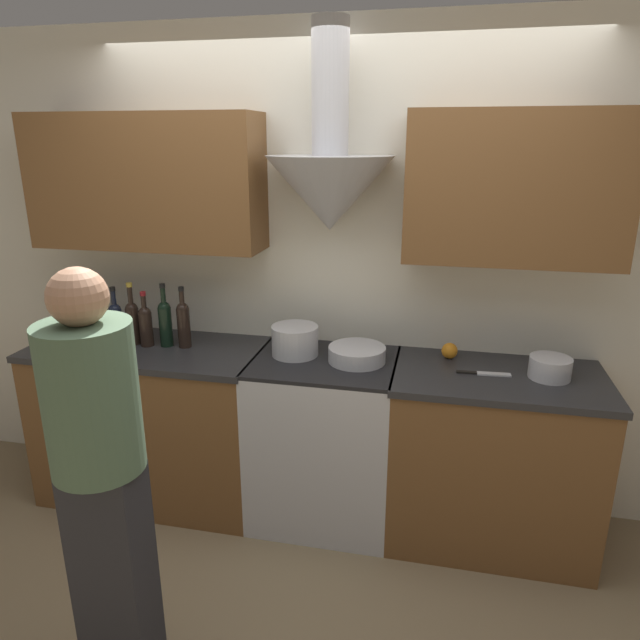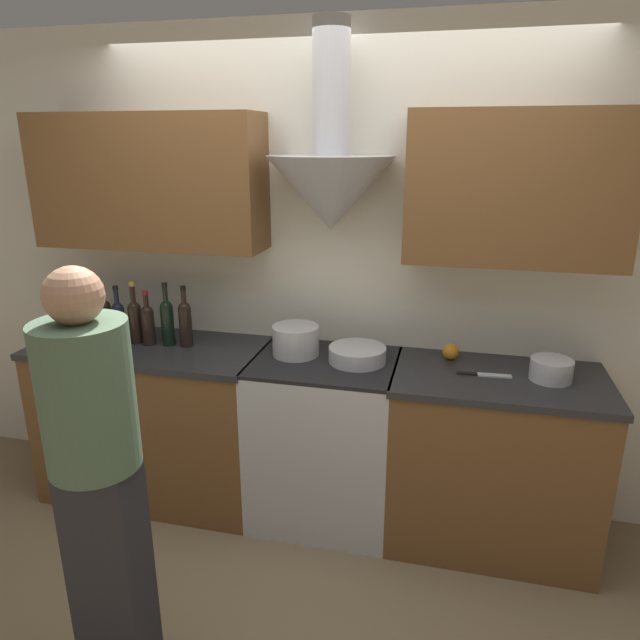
{
  "view_description": "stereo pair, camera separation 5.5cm",
  "coord_description": "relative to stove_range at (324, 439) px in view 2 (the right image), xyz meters",
  "views": [
    {
      "loc": [
        0.57,
        -2.37,
        2.02
      ],
      "look_at": [
        0.0,
        0.22,
        1.17
      ],
      "focal_mm": 32.0,
      "sensor_mm": 36.0,
      "label": 1
    },
    {
      "loc": [
        0.62,
        -2.35,
        2.02
      ],
      "look_at": [
        0.0,
        0.22,
        1.17
      ],
      "focal_mm": 32.0,
      "sensor_mm": 36.0,
      "label": 2
    }
  ],
  "objects": [
    {
      "name": "wine_bottle_1",
      "position": [
        -1.45,
        0.01,
        0.6
      ],
      "size": [
        0.07,
        0.07,
        0.33
      ],
      "color": "black",
      "rests_on": "counter_left"
    },
    {
      "name": "wine_bottle_2",
      "position": [
        -1.36,
        0.02,
        0.59
      ],
      "size": [
        0.07,
        0.07,
        0.32
      ],
      "color": "black",
      "rests_on": "counter_left"
    },
    {
      "name": "orange_fruit",
      "position": [
        0.63,
        0.17,
        0.5
      ],
      "size": [
        0.08,
        0.08,
        0.08
      ],
      "color": "orange",
      "rests_on": "counter_right"
    },
    {
      "name": "wall_back",
      "position": [
        -0.04,
        0.27,
        1.0
      ],
      "size": [
        8.4,
        0.63,
        2.6
      ],
      "color": "silver",
      "rests_on": "ground_plane"
    },
    {
      "name": "ground_plane",
      "position": [
        0.0,
        -0.33,
        -0.47
      ],
      "size": [
        12.0,
        12.0,
        0.0
      ],
      "primitive_type": "plane",
      "color": "#847051"
    },
    {
      "name": "wine_bottle_7",
      "position": [
        -0.9,
        0.03,
        0.6
      ],
      "size": [
        0.07,
        0.07,
        0.35
      ],
      "color": "black",
      "rests_on": "counter_left"
    },
    {
      "name": "wine_bottle_8",
      "position": [
        -0.79,
        0.03,
        0.6
      ],
      "size": [
        0.07,
        0.07,
        0.34
      ],
      "color": "black",
      "rests_on": "counter_left"
    },
    {
      "name": "stove_range",
      "position": [
        0.0,
        0.0,
        0.0
      ],
      "size": [
        0.75,
        0.6,
        0.92
      ],
      "color": "silver",
      "rests_on": "ground_plane"
    },
    {
      "name": "wine_bottle_5",
      "position": [
        -1.09,
        0.02,
        0.6
      ],
      "size": [
        0.07,
        0.07,
        0.35
      ],
      "color": "black",
      "rests_on": "counter_left"
    },
    {
      "name": "person_foreground_left",
      "position": [
        -0.53,
        -1.19,
        0.45
      ],
      "size": [
        0.31,
        0.31,
        1.65
      ],
      "color": "#28282D",
      "rests_on": "ground_plane"
    },
    {
      "name": "mixing_bowl",
      "position": [
        0.17,
        0.02,
        0.5
      ],
      "size": [
        0.29,
        0.29,
        0.08
      ],
      "color": "silver",
      "rests_on": "stove_range"
    },
    {
      "name": "wine_bottle_0",
      "position": [
        -1.55,
        0.02,
        0.6
      ],
      "size": [
        0.08,
        0.08,
        0.34
      ],
      "color": "black",
      "rests_on": "counter_left"
    },
    {
      "name": "wine_bottle_6",
      "position": [
        -1.0,
        0.01,
        0.58
      ],
      "size": [
        0.07,
        0.07,
        0.31
      ],
      "color": "black",
      "rests_on": "counter_left"
    },
    {
      "name": "stock_pot",
      "position": [
        -0.17,
        0.05,
        0.54
      ],
      "size": [
        0.25,
        0.25,
        0.16
      ],
      "color": "silver",
      "rests_on": "stove_range"
    },
    {
      "name": "wine_bottle_4",
      "position": [
        -1.18,
        0.01,
        0.59
      ],
      "size": [
        0.07,
        0.07,
        0.33
      ],
      "color": "black",
      "rests_on": "counter_left"
    },
    {
      "name": "saucepan",
      "position": [
        1.1,
        0.01,
        0.51
      ],
      "size": [
        0.2,
        0.2,
        0.1
      ],
      "color": "silver",
      "rests_on": "counter_right"
    },
    {
      "name": "counter_right",
      "position": [
        0.87,
        -0.0,
        -0.0
      ],
      "size": [
        1.03,
        0.62,
        0.92
      ],
      "color": "brown",
      "rests_on": "ground_plane"
    },
    {
      "name": "chefs_knife",
      "position": [
        0.8,
        -0.02,
        0.46
      ],
      "size": [
        0.26,
        0.04,
        0.01
      ],
      "rotation": [
        0.0,
        0.0,
        0.06
      ],
      "color": "silver",
      "rests_on": "counter_right"
    },
    {
      "name": "wine_bottle_3",
      "position": [
        -1.28,
        0.03,
        0.59
      ],
      "size": [
        0.07,
        0.07,
        0.33
      ],
      "color": "black",
      "rests_on": "counter_left"
    },
    {
      "name": "counter_left",
      "position": [
        -1.0,
        -0.0,
        -0.0
      ],
      "size": [
        1.28,
        0.62,
        0.92
      ],
      "color": "brown",
      "rests_on": "ground_plane"
    }
  ]
}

